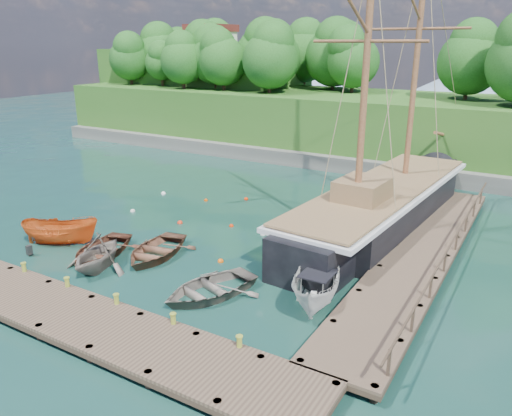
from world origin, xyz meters
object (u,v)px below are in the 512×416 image
at_px(rowboat_0, 101,256).
at_px(rowboat_2, 156,256).
at_px(motorboat_orange, 62,244).
at_px(schooner, 381,210).
at_px(cabin_boat_white, 317,303).
at_px(rowboat_1, 99,268).
at_px(rowboat_3, 209,295).

relative_size(rowboat_0, rowboat_2, 0.98).
relative_size(motorboat_orange, schooner, 0.16).
xyz_separation_m(rowboat_2, cabin_boat_white, (9.45, -0.21, 0.00)).
xyz_separation_m(rowboat_0, cabin_boat_white, (12.00, 1.24, 0.00)).
height_order(rowboat_0, rowboat_2, rowboat_2).
distance_m(rowboat_0, rowboat_2, 2.94).
bearing_deg(rowboat_0, cabin_boat_white, -9.22).
distance_m(cabin_boat_white, schooner, 10.84).
relative_size(rowboat_0, rowboat_1, 1.22).
bearing_deg(cabin_boat_white, schooner, 76.59).
relative_size(rowboat_3, motorboat_orange, 1.06).
height_order(cabin_boat_white, schooner, schooner).
bearing_deg(rowboat_0, schooner, 31.20).
distance_m(rowboat_0, schooner, 16.64).
distance_m(motorboat_orange, cabin_boat_white, 15.21).
xyz_separation_m(rowboat_1, cabin_boat_white, (10.91, 2.39, 0.00)).
relative_size(rowboat_2, cabin_boat_white, 0.91).
height_order(rowboat_0, motorboat_orange, motorboat_orange).
relative_size(rowboat_3, schooner, 0.17).
xyz_separation_m(cabin_boat_white, schooner, (-0.54, 10.77, 1.10)).
relative_size(rowboat_2, schooner, 0.17).
xyz_separation_m(rowboat_2, motorboat_orange, (-5.71, -1.38, 0.00)).
xyz_separation_m(rowboat_3, schooner, (3.92, 12.60, 1.10)).
xyz_separation_m(rowboat_2, schooner, (8.91, 10.55, 1.10)).
bearing_deg(rowboat_0, motorboat_orange, 163.62).
bearing_deg(rowboat_1, rowboat_0, 117.99).
bearing_deg(rowboat_3, schooner, 92.03).
height_order(rowboat_1, schooner, schooner).
xyz_separation_m(rowboat_1, schooner, (10.38, 13.16, 1.10)).
bearing_deg(cabin_boat_white, motorboat_orange, 168.16).
xyz_separation_m(rowboat_1, motorboat_orange, (-4.25, 1.22, 0.00)).
relative_size(rowboat_0, cabin_boat_white, 0.89).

